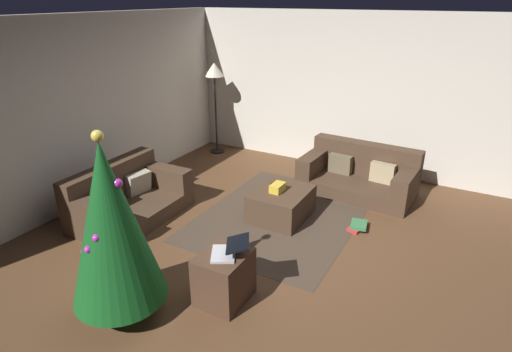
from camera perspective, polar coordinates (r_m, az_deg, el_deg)
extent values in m
plane|color=brown|center=(4.99, 2.96, -10.97)|extent=(6.40, 6.40, 0.00)
cube|color=silver|center=(6.35, -23.35, 7.67)|extent=(6.40, 0.12, 2.60)
cube|color=silver|center=(7.25, 14.43, 10.58)|extent=(0.12, 6.40, 2.60)
cube|color=#473323|center=(5.98, -16.32, -4.52)|extent=(1.56, 0.96, 0.22)
cube|color=#473323|center=(6.06, -19.08, -0.72)|extent=(1.55, 0.27, 0.50)
cube|color=#473323|center=(6.30, -12.55, -0.01)|extent=(0.26, 0.94, 0.31)
cube|color=#473323|center=(5.48, -21.29, -4.78)|extent=(0.26, 0.94, 0.31)
cube|color=#BCB299|center=(6.16, -15.63, -0.92)|extent=(0.38, 0.21, 0.31)
cube|color=#716B5B|center=(5.78, -19.75, -3.12)|extent=(0.37, 0.18, 0.31)
cube|color=#473323|center=(6.63, 13.45, -1.40)|extent=(0.99, 1.72, 0.21)
cube|color=#473323|center=(6.79, 14.66, 2.33)|extent=(0.33, 1.68, 0.50)
cube|color=#473323|center=(6.37, 19.72, -0.67)|extent=(0.91, 0.29, 0.30)
cube|color=#473323|center=(6.76, 7.95, 1.91)|extent=(0.91, 0.29, 0.30)
cube|color=tan|center=(6.57, 16.78, 0.41)|extent=(0.15, 0.37, 0.30)
cube|color=brown|center=(6.75, 11.35, 1.59)|extent=(0.16, 0.37, 0.31)
cube|color=#473323|center=(5.74, 3.42, -3.78)|extent=(0.83, 0.69, 0.39)
cube|color=gold|center=(5.61, 2.94, -1.58)|extent=(0.24, 0.15, 0.11)
cube|color=black|center=(5.79, 2.72, -1.22)|extent=(0.10, 0.17, 0.02)
cylinder|color=brown|center=(4.39, -17.53, -16.12)|extent=(0.10, 0.10, 0.19)
cone|color=#14541E|center=(3.91, -19.05, -6.20)|extent=(0.86, 0.86, 1.54)
sphere|color=yellow|center=(4.26, -14.07, -11.30)|extent=(0.08, 0.08, 0.08)
sphere|color=green|center=(3.99, -20.09, -3.85)|extent=(0.07, 0.07, 0.07)
sphere|color=#CC33BF|center=(3.71, -18.31, -0.94)|extent=(0.09, 0.09, 0.09)
sphere|color=#CC33BF|center=(4.23, -22.42, -12.49)|extent=(0.08, 0.08, 0.08)
sphere|color=#CC33BF|center=(3.78, -20.82, -7.83)|extent=(0.07, 0.07, 0.07)
sphere|color=#2699E5|center=(3.89, -20.81, -2.00)|extent=(0.09, 0.09, 0.09)
sphere|color=#CC33BF|center=(4.18, -22.08, -9.51)|extent=(0.09, 0.09, 0.09)
sphere|color=#CC33BF|center=(3.87, -21.78, -9.21)|extent=(0.07, 0.07, 0.07)
sphere|color=red|center=(3.93, -16.05, -6.57)|extent=(0.06, 0.06, 0.06)
sphere|color=#F2D84C|center=(3.60, -20.72, 5.10)|extent=(0.10, 0.10, 0.10)
cube|color=#4C3323|center=(4.25, -4.35, -13.51)|extent=(0.52, 0.44, 0.52)
cube|color=silver|center=(4.10, -4.46, -10.47)|extent=(0.37, 0.34, 0.02)
cube|color=black|center=(4.03, -2.50, -9.10)|extent=(0.37, 0.34, 0.07)
cube|color=#B7332D|center=(5.67, 13.56, -6.81)|extent=(0.32, 0.22, 0.04)
cube|color=#387A47|center=(5.67, 13.76, -6.41)|extent=(0.30, 0.25, 0.04)
cylinder|color=black|center=(8.25, -5.26, 3.40)|extent=(0.28, 0.28, 0.02)
cylinder|color=black|center=(8.04, -5.45, 8.20)|extent=(0.04, 0.04, 1.45)
cone|color=beige|center=(7.86, -5.69, 14.17)|extent=(0.36, 0.36, 0.24)
cube|color=#443629|center=(5.83, 3.38, -5.48)|extent=(2.60, 2.00, 0.01)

